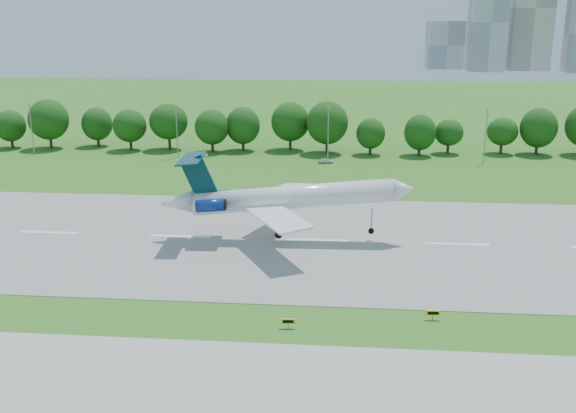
% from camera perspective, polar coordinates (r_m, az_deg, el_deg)
% --- Properties ---
extents(ground, '(600.00, 600.00, 0.00)m').
position_cam_1_polar(ground, '(71.38, 18.09, -9.87)').
color(ground, '#2F681B').
rests_on(ground, ground).
extents(runway, '(400.00, 45.00, 0.08)m').
position_cam_1_polar(runway, '(94.07, 14.83, -3.27)').
color(runway, gray).
rests_on(runway, ground).
extents(tree_line, '(288.40, 8.40, 10.40)m').
position_cam_1_polar(tree_line, '(157.31, 11.05, 6.88)').
color(tree_line, '#382314').
rests_on(tree_line, ground).
extents(light_poles, '(175.90, 0.25, 12.19)m').
position_cam_1_polar(light_poles, '(147.21, 10.46, 6.37)').
color(light_poles, gray).
rests_on(light_poles, ground).
extents(skyline, '(127.00, 52.00, 80.00)m').
position_cam_1_polar(skyline, '(467.97, 20.18, 15.03)').
color(skyline, '#B2B2B7').
rests_on(skyline, ground).
extents(airliner, '(36.33, 26.33, 11.56)m').
position_cam_1_polar(airliner, '(91.08, -0.74, 0.85)').
color(airliner, white).
rests_on(airliner, ground).
extents(taxi_sign_left, '(1.50, 0.27, 1.05)m').
position_cam_1_polar(taxi_sign_left, '(66.68, 0.03, -10.17)').
color(taxi_sign_left, gray).
rests_on(taxi_sign_left, ground).
extents(taxi_sign_centre, '(1.53, 0.27, 1.07)m').
position_cam_1_polar(taxi_sign_centre, '(70.14, 12.78, -9.21)').
color(taxi_sign_centre, gray).
rests_on(taxi_sign_centre, ground).
extents(service_vehicle_a, '(3.57, 1.91, 1.12)m').
position_cam_1_polar(service_vehicle_a, '(152.34, -7.78, 4.59)').
color(service_vehicle_a, silver).
rests_on(service_vehicle_a, ground).
extents(service_vehicle_b, '(3.42, 1.85, 1.10)m').
position_cam_1_polar(service_vehicle_b, '(144.31, 3.39, 4.07)').
color(service_vehicle_b, silver).
rests_on(service_vehicle_b, ground).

